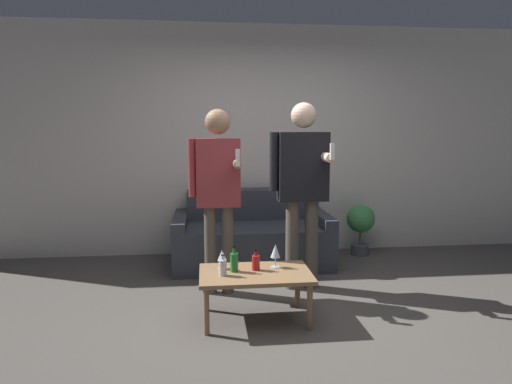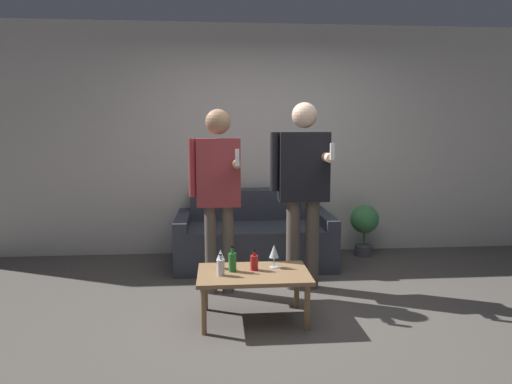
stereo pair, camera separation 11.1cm
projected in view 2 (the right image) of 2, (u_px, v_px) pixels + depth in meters
name	position (u px, v px, depth m)	size (l,w,h in m)	color
ground_plane	(293.00, 324.00, 3.54)	(16.00, 16.00, 0.00)	#514C47
wall_back	(265.00, 141.00, 5.45)	(8.00, 0.06, 2.70)	silver
couch	(254.00, 237.00, 5.11)	(1.71, 0.91, 0.80)	#383D47
coffee_table	(253.00, 278.00, 3.57)	(0.87, 0.56, 0.39)	#8E6B47
bottle_orange	(254.00, 262.00, 3.61)	(0.06, 0.06, 0.16)	#B21E1E
bottle_green	(232.00, 261.00, 3.57)	(0.06, 0.06, 0.20)	#23752D
bottle_dark	(221.00, 267.00, 3.48)	(0.06, 0.06, 0.17)	silver
wine_glass_near	(221.00, 256.00, 3.65)	(0.07, 0.07, 0.15)	silver
wine_glass_far	(274.00, 252.00, 3.67)	(0.08, 0.08, 0.19)	silver
person_standing_left	(218.00, 185.00, 4.08)	(0.46, 0.42, 1.67)	brown
person_standing_right	(303.00, 181.00, 4.19)	(0.54, 0.45, 1.74)	brown
potted_plant	(364.00, 223.00, 5.38)	(0.33, 0.33, 0.61)	#4C4C51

